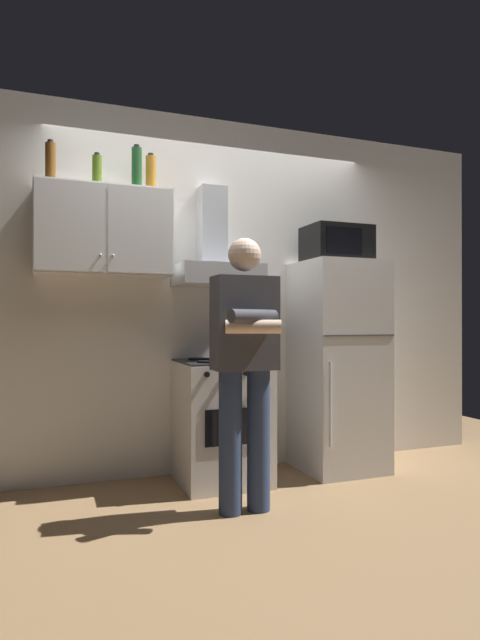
% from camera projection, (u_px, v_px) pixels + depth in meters
% --- Properties ---
extents(ground_plane, '(7.00, 7.00, 0.00)m').
position_uv_depth(ground_plane, '(240.00, 492.00, 3.48)').
color(ground_plane, olive).
extents(back_wall_tiled, '(4.80, 0.10, 2.70)m').
position_uv_depth(back_wall_tiled, '(213.00, 295.00, 4.05)').
color(back_wall_tiled, silver).
rests_on(back_wall_tiled, ground_plane).
extents(upper_cabinet, '(0.90, 0.37, 0.60)m').
position_uv_depth(upper_cabinet, '(104.00, 232.00, 3.54)').
color(upper_cabinet, silver).
extents(stove_oven, '(0.60, 0.62, 0.87)m').
position_uv_depth(stove_oven, '(221.00, 421.00, 3.70)').
color(stove_oven, white).
rests_on(stove_oven, ground_plane).
extents(range_hood, '(0.60, 0.44, 0.75)m').
position_uv_depth(range_hood, '(216.00, 259.00, 3.82)').
color(range_hood, '#B7BABF').
extents(refrigerator, '(0.60, 0.62, 1.60)m').
position_uv_depth(refrigerator, '(338.00, 365.00, 4.03)').
color(refrigerator, silver).
rests_on(refrigerator, ground_plane).
extents(microwave, '(0.48, 0.37, 0.28)m').
position_uv_depth(microwave, '(336.00, 244.00, 4.05)').
color(microwave, black).
rests_on(microwave, refrigerator).
extents(person_standing, '(0.38, 0.33, 1.64)m').
position_uv_depth(person_standing, '(245.00, 361.00, 3.11)').
color(person_standing, navy).
rests_on(person_standing, ground_plane).
extents(cooking_pot, '(0.31, 0.21, 0.09)m').
position_uv_depth(cooking_pot, '(244.00, 353.00, 3.63)').
color(cooking_pot, '#B7BABF').
rests_on(cooking_pot, stove_oven).
extents(bottle_wine_green, '(0.07, 0.07, 0.31)m').
position_uv_depth(bottle_wine_green, '(137.00, 169.00, 3.60)').
color(bottle_wine_green, '#19471E').
rests_on(bottle_wine_green, upper_cabinet).
extents(bottle_liquor_amber, '(0.07, 0.07, 0.28)m').
position_uv_depth(bottle_liquor_amber, '(151.00, 174.00, 3.68)').
color(bottle_liquor_amber, '#B7721E').
rests_on(bottle_liquor_amber, upper_cabinet).
extents(bottle_beer_brown, '(0.07, 0.07, 0.28)m').
position_uv_depth(bottle_beer_brown, '(50.00, 162.00, 3.40)').
color(bottle_beer_brown, brown).
rests_on(bottle_beer_brown, upper_cabinet).
extents(bottle_olive_oil, '(0.06, 0.06, 0.23)m').
position_uv_depth(bottle_olive_oil, '(97.00, 171.00, 3.50)').
color(bottle_olive_oil, '#4C6B19').
rests_on(bottle_olive_oil, upper_cabinet).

